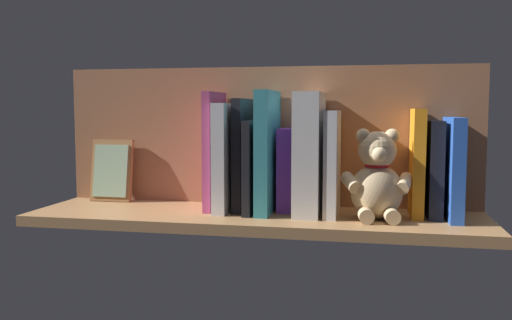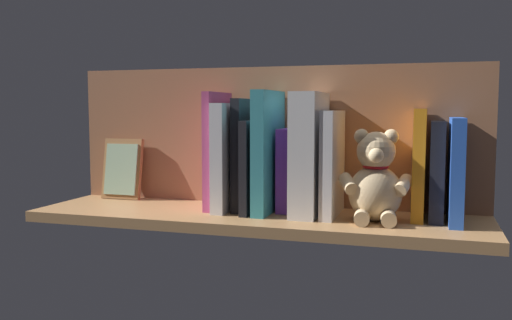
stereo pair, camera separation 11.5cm
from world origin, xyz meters
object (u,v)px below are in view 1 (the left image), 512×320
(book_0, at_px, (453,168))
(picture_frame_leaning, at_px, (112,170))
(dictionary_thick_white, at_px, (309,153))
(teddy_bear, at_px, (377,179))

(book_0, height_order, picture_frame_leaning, book_0)
(book_0, bearing_deg, dictionary_thick_white, 0.78)
(dictionary_thick_white, xyz_separation_m, picture_frame_leaning, (0.48, -0.06, -0.05))
(teddy_bear, distance_m, dictionary_thick_white, 0.15)
(book_0, bearing_deg, picture_frame_leaning, -4.30)
(book_0, xyz_separation_m, picture_frame_leaning, (0.76, -0.06, -0.03))
(dictionary_thick_white, bearing_deg, teddy_bear, 165.58)
(teddy_bear, relative_size, dictionary_thick_white, 0.71)
(teddy_bear, distance_m, picture_frame_leaning, 0.62)
(book_0, height_order, dictionary_thick_white, dictionary_thick_white)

